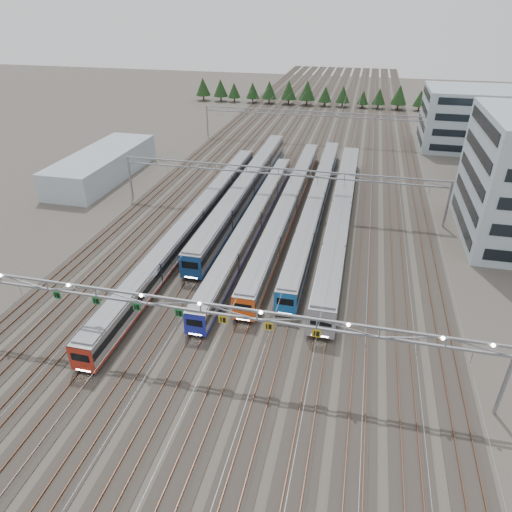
% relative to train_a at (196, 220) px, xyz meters
% --- Properties ---
extents(ground, '(400.00, 400.00, 0.00)m').
position_rel_train_a_xyz_m(ground, '(11.25, -28.93, -2.02)').
color(ground, '#47423A').
rests_on(ground, ground).
extents(track_bed, '(54.00, 260.00, 5.42)m').
position_rel_train_a_xyz_m(track_bed, '(11.25, 71.07, -0.53)').
color(track_bed, '#2D2823').
rests_on(track_bed, ground).
extents(train_a, '(2.73, 66.82, 3.55)m').
position_rel_train_a_xyz_m(train_a, '(0.00, 0.00, 0.00)').
color(train_a, black).
rests_on(train_a, ground).
extents(train_b, '(3.08, 60.07, 4.01)m').
position_rel_train_a_xyz_m(train_b, '(4.50, 15.34, 0.23)').
color(train_b, black).
rests_on(train_b, ground).
extents(train_c, '(2.56, 55.53, 3.33)m').
position_rel_train_a_xyz_m(train_c, '(9.00, 2.26, -0.11)').
color(train_c, black).
rests_on(train_c, ground).
extents(train_d, '(2.77, 62.89, 3.61)m').
position_rel_train_a_xyz_m(train_d, '(13.50, 9.69, 0.03)').
color(train_d, black).
rests_on(train_d, ground).
extents(train_e, '(2.73, 63.49, 3.55)m').
position_rel_train_a_xyz_m(train_e, '(18.00, 12.22, 0.00)').
color(train_e, black).
rests_on(train_e, ground).
extents(train_f, '(3.17, 61.52, 4.13)m').
position_rel_train_a_xyz_m(train_f, '(22.50, 7.98, 0.30)').
color(train_f, black).
rests_on(train_f, ground).
extents(gantry_near, '(56.36, 0.61, 8.08)m').
position_rel_train_a_xyz_m(gantry_near, '(11.20, -29.05, 5.06)').
color(gantry_near, gray).
rests_on(gantry_near, ground).
extents(gantry_mid, '(56.36, 0.36, 8.00)m').
position_rel_train_a_xyz_m(gantry_mid, '(11.25, 11.07, 4.36)').
color(gantry_mid, gray).
rests_on(gantry_mid, ground).
extents(gantry_far, '(56.36, 0.36, 8.00)m').
position_rel_train_a_xyz_m(gantry_far, '(11.25, 56.07, 4.36)').
color(gantry_far, gray).
rests_on(gantry_far, ground).
extents(depot_bldg_mid, '(14.00, 16.00, 10.69)m').
position_rel_train_a_xyz_m(depot_bldg_mid, '(52.99, 34.76, 3.32)').
color(depot_bldg_mid, '#94AAB1').
rests_on(depot_bldg_mid, ground).
extents(depot_bldg_north, '(22.00, 18.00, 14.16)m').
position_rel_train_a_xyz_m(depot_bldg_north, '(49.70, 60.42, 5.06)').
color(depot_bldg_north, '#94AAB1').
rests_on(depot_bldg_north, ground).
extents(west_shed, '(10.00, 30.00, 5.36)m').
position_rel_train_a_xyz_m(west_shed, '(-27.47, 19.58, 0.65)').
color(west_shed, '#94AAB1').
rests_on(west_shed, ground).
extents(treeline, '(100.10, 5.60, 7.02)m').
position_rel_train_a_xyz_m(treeline, '(13.50, 101.20, 2.21)').
color(treeline, '#332114').
rests_on(treeline, ground).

